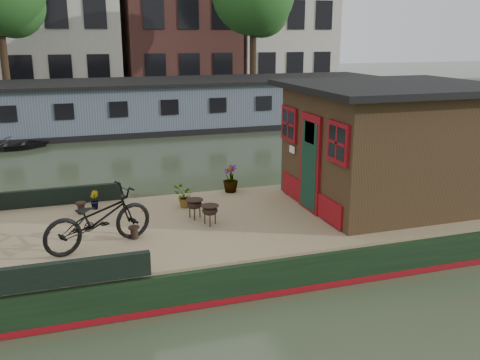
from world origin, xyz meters
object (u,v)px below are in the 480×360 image
object	(u,v)px
dinghy	(9,141)
brazier_front	(195,209)
cabin	(391,143)
brazier_rear	(210,215)
bicycle	(98,219)

from	to	relation	value
dinghy	brazier_front	bearing A→B (deg)	-159.61
cabin	brazier_front	distance (m)	4.15
dinghy	brazier_rear	bearing A→B (deg)	-159.53
cabin	bicycle	world-z (taller)	cabin
cabin	bicycle	size ratio (longest dim) A/B	2.17
cabin	bicycle	bearing A→B (deg)	-173.69
brazier_rear	bicycle	bearing A→B (deg)	-167.58
brazier_rear	dinghy	bearing A→B (deg)	110.25
dinghy	cabin	bearing A→B (deg)	-144.45
brazier_front	brazier_rear	xyz separation A→B (m)	(0.18, -0.44, -0.00)
bicycle	brazier_rear	xyz separation A→B (m)	(1.97, 0.43, -0.30)
cabin	dinghy	xyz separation A→B (m)	(-8.15, 11.50, -1.60)
brazier_front	dinghy	xyz separation A→B (m)	(-4.14, 11.27, -0.56)
brazier_rear	dinghy	size ratio (longest dim) A/B	0.14
cabin	brazier_front	xyz separation A→B (m)	(-4.01, 0.23, -1.04)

